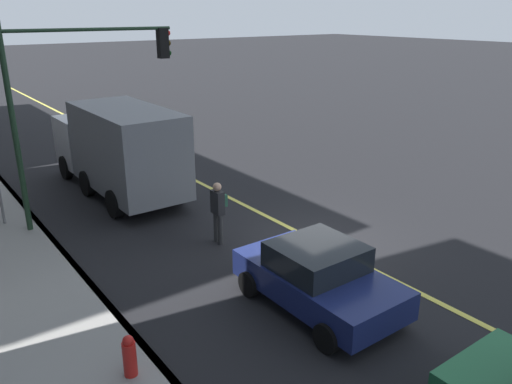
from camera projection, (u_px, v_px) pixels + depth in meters
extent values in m
plane|color=black|center=(316.00, 241.00, 14.42)|extent=(200.00, 200.00, 0.00)
cube|color=gray|center=(23.00, 338.00, 10.02)|extent=(80.00, 3.69, 0.15)
cube|color=slate|center=(110.00, 309.00, 11.01)|extent=(80.00, 0.16, 0.15)
cube|color=#D8CC4C|center=(316.00, 241.00, 14.42)|extent=(80.00, 0.16, 0.01)
cube|color=navy|center=(318.00, 282.00, 11.03)|extent=(3.82, 1.90, 0.61)
cube|color=black|center=(317.00, 257.00, 10.89)|extent=(1.69, 1.75, 0.55)
cylinder|color=black|center=(249.00, 284.00, 11.57)|extent=(0.60, 0.22, 0.60)
cylinder|color=black|center=(311.00, 261.00, 12.61)|extent=(0.60, 0.22, 0.60)
cylinder|color=black|center=(327.00, 338.00, 9.66)|extent=(0.60, 0.22, 0.60)
cylinder|color=black|center=(391.00, 306.00, 10.70)|extent=(0.60, 0.22, 0.60)
cube|color=silver|center=(91.00, 140.00, 19.99)|extent=(2.01, 2.28, 1.86)
cube|color=slate|center=(128.00, 148.00, 17.08)|extent=(5.01, 2.28, 2.70)
cylinder|color=black|center=(66.00, 167.00, 19.69)|extent=(0.90, 0.28, 0.90)
cylinder|color=black|center=(120.00, 158.00, 20.91)|extent=(0.90, 0.28, 0.90)
cylinder|color=black|center=(115.00, 204.00, 15.97)|extent=(0.90, 0.28, 0.90)
cylinder|color=black|center=(177.00, 190.00, 17.19)|extent=(0.90, 0.28, 0.90)
cylinder|color=black|center=(87.00, 183.00, 17.87)|extent=(0.90, 0.28, 0.90)
cylinder|color=black|center=(145.00, 172.00, 19.09)|extent=(0.90, 0.28, 0.90)
cylinder|color=#383838|center=(220.00, 229.00, 14.11)|extent=(0.14, 0.14, 0.88)
cylinder|color=#383838|center=(216.00, 227.00, 14.29)|extent=(0.14, 0.14, 0.88)
cube|color=#262628|center=(218.00, 202.00, 13.94)|extent=(0.42, 0.22, 0.66)
sphere|color=tan|center=(217.00, 187.00, 13.79)|extent=(0.24, 0.24, 0.24)
cube|color=#26593F|center=(223.00, 200.00, 14.02)|extent=(0.26, 0.16, 0.34)
cylinder|color=#1E3823|center=(15.00, 134.00, 13.90)|extent=(0.16, 0.16, 5.96)
cylinder|color=#1E3823|center=(92.00, 29.00, 14.36)|extent=(0.10, 4.85, 0.10)
cube|color=black|center=(163.00, 43.00, 15.73)|extent=(0.28, 0.30, 0.90)
sphere|color=red|center=(167.00, 33.00, 15.73)|extent=(0.18, 0.18, 0.18)
sphere|color=#392905|center=(168.00, 43.00, 15.83)|extent=(0.18, 0.18, 0.18)
sphere|color=black|center=(169.00, 53.00, 15.93)|extent=(0.18, 0.18, 0.18)
cylinder|color=red|center=(130.00, 362.00, 8.83)|extent=(0.24, 0.24, 0.80)
sphere|color=red|center=(128.00, 341.00, 8.68)|extent=(0.20, 0.20, 0.20)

